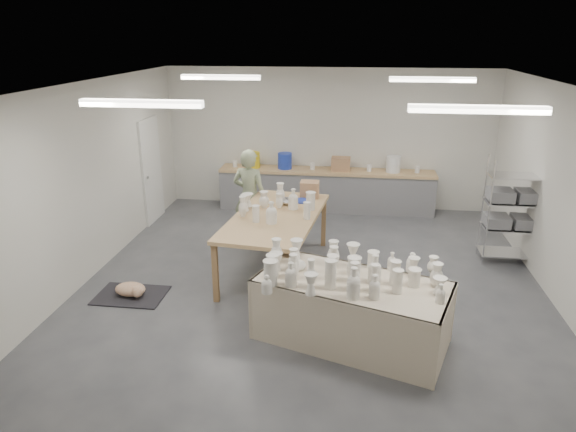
# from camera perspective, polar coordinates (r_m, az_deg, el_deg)

# --- Properties ---
(room) EXTENTS (8.00, 8.02, 3.00)m
(room) POSITION_cam_1_polar(r_m,az_deg,el_deg) (7.31, 2.02, 6.88)
(room) COLOR #424449
(room) RESTS_ON ground
(back_counter) EXTENTS (4.60, 0.60, 1.24)m
(back_counter) POSITION_cam_1_polar(r_m,az_deg,el_deg) (11.17, 4.19, 3.08)
(back_counter) COLOR tan
(back_counter) RESTS_ON ground
(wire_shelf) EXTENTS (0.88, 0.48, 1.80)m
(wire_shelf) POSITION_cam_1_polar(r_m,az_deg,el_deg) (9.24, 23.65, 0.63)
(wire_shelf) COLOR silver
(wire_shelf) RESTS_ON ground
(drying_table) EXTENTS (2.55, 1.83, 1.19)m
(drying_table) POSITION_cam_1_polar(r_m,az_deg,el_deg) (6.52, 6.92, -10.00)
(drying_table) COLOR olive
(drying_table) RESTS_ON ground
(work_table) EXTENTS (1.55, 2.68, 1.32)m
(work_table) POSITION_cam_1_polar(r_m,az_deg,el_deg) (8.23, -1.10, 0.36)
(work_table) COLOR tan
(work_table) RESTS_ON ground
(rug) EXTENTS (1.00, 0.70, 0.02)m
(rug) POSITION_cam_1_polar(r_m,az_deg,el_deg) (8.03, -17.04, -8.42)
(rug) COLOR black
(rug) RESTS_ON ground
(cat) EXTENTS (0.52, 0.42, 0.19)m
(cat) POSITION_cam_1_polar(r_m,az_deg,el_deg) (7.96, -17.02, -7.80)
(cat) COLOR white
(cat) RESTS_ON rug
(potter) EXTENTS (0.70, 0.54, 1.74)m
(potter) POSITION_cam_1_polar(r_m,az_deg,el_deg) (9.37, -4.29, 2.22)
(potter) COLOR #9CAB84
(potter) RESTS_ON ground
(red_stool) EXTENTS (0.43, 0.43, 0.31)m
(red_stool) POSITION_cam_1_polar(r_m,az_deg,el_deg) (9.81, -3.89, -0.59)
(red_stool) COLOR #A4172A
(red_stool) RESTS_ON ground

